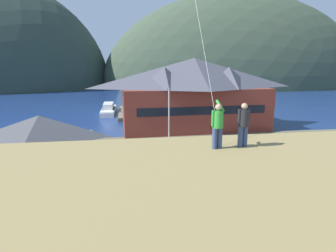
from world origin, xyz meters
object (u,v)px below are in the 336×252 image
Objects in this scene: moored_boat_wharfside at (109,111)px; parked_car_back_row_right at (238,178)px; wharf_dock at (127,113)px; parked_car_front_row_end at (244,151)px; parked_car_mid_row_center at (134,155)px; storage_shed_near_lot at (42,146)px; parked_car_corner_spot at (126,179)px; person_companion at (243,123)px; harbor_lodge at (194,91)px; parked_car_mid_row_far at (291,149)px; parking_light_pole at (169,116)px; parked_car_mid_row_near at (202,157)px; moored_boat_inner_slip at (109,109)px; person_kite_flyer at (218,124)px; moored_boat_outer_mooring at (145,112)px.

moored_boat_wharfside is 37.59m from parked_car_back_row_right.
parked_car_front_row_end is at bearing -69.01° from wharf_dock.
parked_car_mid_row_center is (4.16, -29.24, 0.34)m from moored_boat_wharfside.
storage_shed_near_lot is 1.90× the size of parked_car_corner_spot.
moored_boat_wharfside is at bearing 171.59° from wharf_dock.
moored_boat_wharfside is 4.59× the size of person_companion.
harbor_lodge is at bearing 58.34° from parked_car_mid_row_center.
parked_car_mid_row_far and parked_car_corner_spot have the same top height.
person_companion reaches higher than parked_car_mid_row_center.
person_companion is at bearing -89.33° from parking_light_pole.
parked_car_mid_row_near and parked_car_front_row_end have the same top height.
parked_car_mid_row_far is (16.16, -28.95, 0.71)m from wharf_dock.
wharf_dock is at bearing 126.53° from harbor_lodge.
moored_boat_inner_slip is 4.79× the size of person_companion.
parked_car_corner_spot is at bearing 112.57° from person_kite_flyer.
wharf_dock is at bearing 110.99° from parked_car_front_row_end.
moored_boat_wharfside is 26.90m from parking_light_pole.
parked_car_corner_spot is (-6.83, -3.91, 0.00)m from parked_car_mid_row_near.
wharf_dock is 25.58m from parking_light_pole.
parked_car_mid_row_near is at bearing -83.16° from moored_boat_outer_mooring.
parked_car_mid_row_far is (8.20, 6.27, 0.00)m from parked_car_back_row_right.
parked_car_mid_row_near is 7.87m from parked_car_corner_spot.
storage_shed_near_lot is 0.54× the size of wharf_dock.
harbor_lodge is 3.35× the size of parking_light_pole.
parked_car_mid_row_center is 15.63m from parked_car_mid_row_far.
parked_car_front_row_end is (14.75, -29.53, 0.34)m from moored_boat_wharfside.
moored_boat_outer_mooring is at bearing 83.70° from parked_car_corner_spot.
harbor_lodge is 22.04m from moored_boat_inner_slip.
parked_car_corner_spot is at bearing -84.33° from moored_boat_wharfside.
harbor_lodge is at bearing 45.35° from storage_shed_near_lot.
wharf_dock is 31.07m from parked_car_front_row_end.
parked_car_corner_spot is at bearing -97.68° from parked_car_mid_row_center.
harbor_lodge is 2.77× the size of storage_shed_near_lot.
person_kite_flyer is (7.15, -43.53, 6.13)m from moored_boat_wharfside.
wharf_dock is 3.68m from moored_boat_wharfside.
parked_car_mid_row_center is at bearing -82.46° from moored_boat_inner_slip.
harbor_lodge is 12.17× the size of person_kite_flyer.
person_companion is (-6.51, -13.89, 5.77)m from parked_car_front_row_end.
harbor_lodge is at bearing -59.06° from moored_boat_outer_mooring.
parked_car_corner_spot is at bearing -155.89° from parked_car_front_row_end.
moored_boat_outer_mooring is 1.44× the size of parked_car_front_row_end.
person_companion is at bearing -79.25° from moored_boat_wharfside.
harbor_lodge reaches higher than storage_shed_near_lot.
person_companion is (1.09, 0.10, -0.02)m from person_kite_flyer.
moored_boat_outer_mooring is 0.92× the size of parking_light_pole.
parked_car_front_row_end is at bearing 64.90° from person_companion.
person_kite_flyer is (-3.12, -12.84, 5.79)m from parked_car_mid_row_near.
parked_car_mid_row_center is 1.00× the size of parked_car_corner_spot.
moored_boat_wharfside is at bearing 134.19° from harbor_lodge.
parked_car_back_row_right is 8.23m from parked_car_corner_spot.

